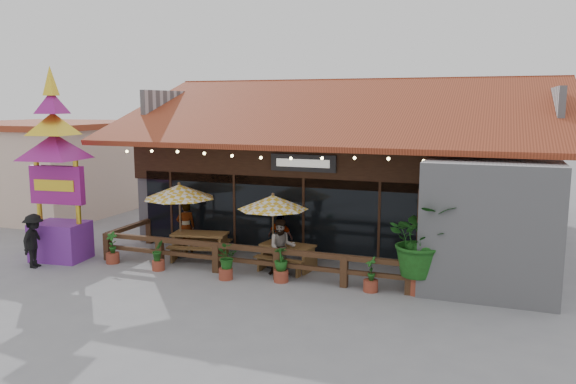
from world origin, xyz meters
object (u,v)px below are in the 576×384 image
at_px(picnic_table_right, 288,252).
at_px(thai_sign_tower, 55,152).
at_px(umbrella_right, 273,202).
at_px(pedestrian, 34,241).
at_px(picnic_table_left, 200,241).
at_px(tropical_plant, 421,242).
at_px(umbrella_left, 179,192).

xyz_separation_m(picnic_table_right, thai_sign_tower, (-7.39, -1.56, 3.03)).
bearing_deg(thai_sign_tower, umbrella_right, 13.14).
distance_m(umbrella_right, pedestrian, 7.57).
xyz_separation_m(umbrella_right, pedestrian, (-7.00, -2.61, -1.21)).
height_order(picnic_table_left, tropical_plant, tropical_plant).
xyz_separation_m(umbrella_left, thai_sign_tower, (-3.54, -1.64, 1.35)).
relative_size(umbrella_right, thai_sign_tower, 0.44).
xyz_separation_m(umbrella_right, tropical_plant, (4.63, -0.94, -0.63)).
distance_m(picnic_table_right, thai_sign_tower, 8.14).
xyz_separation_m(umbrella_left, pedestrian, (-3.66, -2.64, -1.36)).
xyz_separation_m(picnic_table_left, tropical_plant, (7.29, -1.04, 0.86)).
bearing_deg(pedestrian, umbrella_left, -67.69).
height_order(tropical_plant, pedestrian, tropical_plant).
distance_m(umbrella_right, thai_sign_tower, 7.23).
relative_size(umbrella_left, tropical_plant, 1.06).
bearing_deg(thai_sign_tower, pedestrian, -96.85).
bearing_deg(thai_sign_tower, picnic_table_left, 22.02).
distance_m(thai_sign_tower, pedestrian, 2.89).
bearing_deg(umbrella_left, pedestrian, -144.20).
bearing_deg(tropical_plant, umbrella_left, 173.05).
height_order(picnic_table_right, thai_sign_tower, thai_sign_tower).
height_order(picnic_table_left, pedestrian, pedestrian).
bearing_deg(umbrella_left, umbrella_right, -0.61).
bearing_deg(picnic_table_right, tropical_plant, -12.10).
xyz_separation_m(picnic_table_right, pedestrian, (-7.51, -2.55, 0.32)).
bearing_deg(picnic_table_left, tropical_plant, -8.14).
distance_m(umbrella_left, thai_sign_tower, 4.13).
height_order(umbrella_left, thai_sign_tower, thai_sign_tower).
distance_m(umbrella_left, umbrella_right, 3.35).
bearing_deg(umbrella_right, thai_sign_tower, -166.86).
bearing_deg(pedestrian, picnic_table_right, -84.72).
bearing_deg(umbrella_right, tropical_plant, -11.42).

